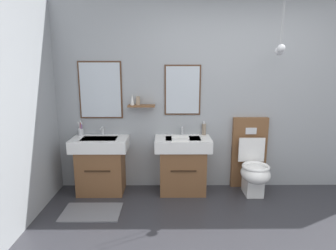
# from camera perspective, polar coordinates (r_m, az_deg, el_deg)

# --- Properties ---
(wall_back) EXTENTS (5.10, 0.55, 2.59)m
(wall_back) POSITION_cam_1_polar(r_m,az_deg,el_deg) (4.01, 13.07, 5.90)
(wall_back) COLOR #999EA3
(wall_back) RESTS_ON ground
(bath_mat) EXTENTS (0.68, 0.44, 0.01)m
(bath_mat) POSITION_cam_1_polar(r_m,az_deg,el_deg) (3.60, -15.12, -16.55)
(bath_mat) COLOR slate
(bath_mat) RESTS_ON ground
(vanity_sink_left) EXTENTS (0.74, 0.46, 0.76)m
(vanity_sink_left) POSITION_cam_1_polar(r_m,az_deg,el_deg) (3.95, -13.34, -7.50)
(vanity_sink_left) COLOR brown
(vanity_sink_left) RESTS_ON ground
(tap_on_left_sink) EXTENTS (0.03, 0.13, 0.11)m
(tap_on_left_sink) POSITION_cam_1_polar(r_m,az_deg,el_deg) (3.99, -13.13, -0.97)
(tap_on_left_sink) COLOR silver
(tap_on_left_sink) RESTS_ON vanity_sink_left
(vanity_sink_right) EXTENTS (0.74, 0.46, 0.76)m
(vanity_sink_right) POSITION_cam_1_polar(r_m,az_deg,el_deg) (3.86, 2.95, -7.65)
(vanity_sink_right) COLOR brown
(vanity_sink_right) RESTS_ON ground
(tap_on_right_sink) EXTENTS (0.03, 0.13, 0.11)m
(tap_on_right_sink) POSITION_cam_1_polar(r_m,az_deg,el_deg) (3.90, 2.88, -0.97)
(tap_on_right_sink) COLOR silver
(tap_on_right_sink) RESTS_ON vanity_sink_right
(toilet) EXTENTS (0.48, 0.62, 1.00)m
(toilet) POSITION_cam_1_polar(r_m,az_deg,el_deg) (4.02, 16.55, -7.76)
(toilet) COLOR brown
(toilet) RESTS_ON ground
(toothbrush_cup) EXTENTS (0.07, 0.07, 0.21)m
(toothbrush_cup) POSITION_cam_1_polar(r_m,az_deg,el_deg) (4.05, -17.15, -1.19)
(toothbrush_cup) COLOR silver
(toothbrush_cup) RESTS_ON vanity_sink_left
(soap_dispenser) EXTENTS (0.06, 0.06, 0.19)m
(soap_dispenser) POSITION_cam_1_polar(r_m,az_deg,el_deg) (3.92, 7.25, -0.82)
(soap_dispenser) COLOR gray
(soap_dispenser) RESTS_ON vanity_sink_right
(folded_hand_towel) EXTENTS (0.22, 0.16, 0.04)m
(folded_hand_towel) POSITION_cam_1_polar(r_m,az_deg,el_deg) (3.63, 2.50, -2.74)
(folded_hand_towel) COLOR white
(folded_hand_towel) RESTS_ON vanity_sink_right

